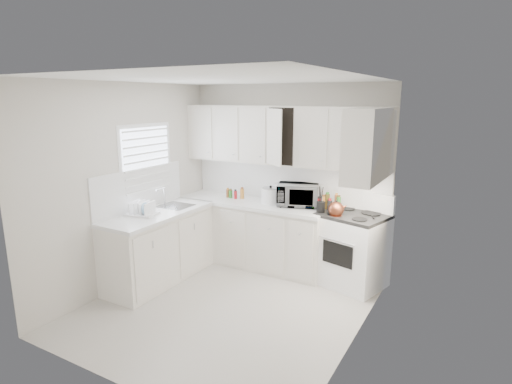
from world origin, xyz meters
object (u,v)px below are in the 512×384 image
Objects in this scene: microwave at (298,192)px; utensil_crock at (321,199)px; stove at (352,240)px; rice_cooker at (271,194)px; dish_rack at (142,207)px; tea_kettle at (336,208)px.

microwave is 0.45m from utensil_crock.
stove is 4.80× the size of rice_cooker.
utensil_crock is at bearing -149.97° from stove.
microwave is 2.16× the size of rice_cooker.
stove is 0.97m from microwave.
microwave is 0.40m from rice_cooker.
microwave is at bearing 29.86° from dish_rack.
microwave is at bearing -171.04° from stove.
utensil_crock is (-0.40, -0.11, 0.52)m from stove.
stove is 0.66m from utensil_crock.
dish_rack is (-1.14, -1.34, -0.03)m from rice_cooker.
stove reaches higher than tea_kettle.
stove is at bearing -15.71° from rice_cooker.
rice_cooker is at bearing 36.86° from dish_rack.
utensil_crock is at bearing -44.33° from microwave.
utensil_crock is at bearing -23.93° from rice_cooker.
tea_kettle is 0.67× the size of dish_rack.
microwave is 1.54× the size of utensil_crock.
microwave is 2.08m from dish_rack.
stove reaches higher than dish_rack.
dish_rack is (-1.94, -1.22, -0.08)m from utensil_crock.
tea_kettle is 1.04m from rice_cooker.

